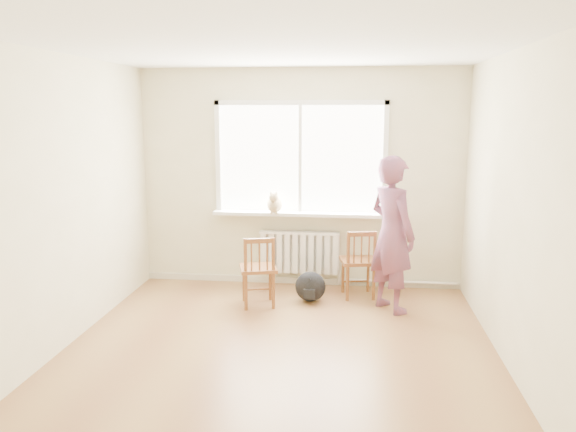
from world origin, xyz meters
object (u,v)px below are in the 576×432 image
(cat, at_px, (275,203))
(backpack, at_px, (310,287))
(person, at_px, (392,234))
(chair_left, at_px, (259,271))
(chair_right, at_px, (359,264))

(cat, relative_size, backpack, 1.22)
(backpack, bearing_deg, person, -10.77)
(person, bearing_deg, cat, 27.16)
(chair_left, relative_size, chair_right, 0.99)
(chair_left, bearing_deg, person, 167.25)
(person, bearing_deg, chair_right, 4.96)
(chair_right, distance_m, cat, 1.26)
(chair_right, xyz_separation_m, cat, (-1.04, 0.28, 0.65))
(chair_right, relative_size, backpack, 2.33)
(person, bearing_deg, backpack, 41.45)
(chair_right, xyz_separation_m, person, (0.34, -0.37, 0.44))
(backpack, bearing_deg, chair_right, 19.51)
(chair_right, bearing_deg, cat, -25.83)
(chair_left, xyz_separation_m, backpack, (0.57, 0.23, -0.23))
(chair_left, xyz_separation_m, chair_right, (1.13, 0.43, 0.00))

